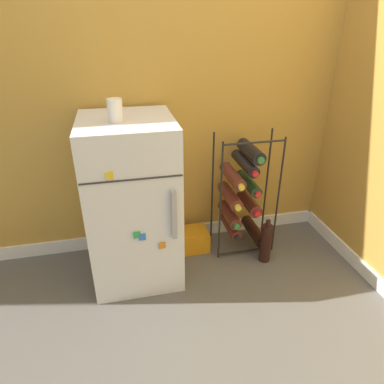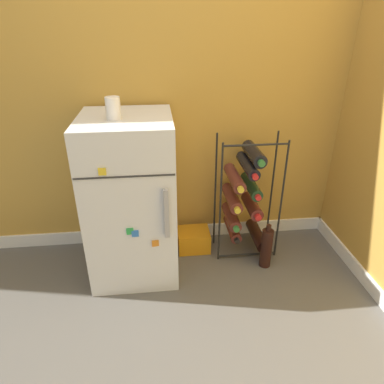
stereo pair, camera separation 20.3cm
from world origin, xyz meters
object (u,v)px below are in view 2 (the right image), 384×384
at_px(wine_rack, 244,197).
at_px(loose_bottle_floor, 266,248).
at_px(fridge_top_cup, 113,108).
at_px(soda_box, 194,240).
at_px(mini_fridge, 132,199).

relative_size(wine_rack, loose_bottle_floor, 2.65).
bearing_deg(fridge_top_cup, soda_box, 23.84).
height_order(mini_fridge, wine_rack, mini_fridge).
distance_m(wine_rack, fridge_top_cup, 0.96).
xyz_separation_m(wine_rack, soda_box, (-0.31, 0.05, -0.33)).
xyz_separation_m(wine_rack, loose_bottle_floor, (0.11, -0.18, -0.27)).
height_order(fridge_top_cup, loose_bottle_floor, fridge_top_cup).
distance_m(mini_fridge, soda_box, 0.57).
xyz_separation_m(wine_rack, fridge_top_cup, (-0.73, -0.13, 0.60)).
distance_m(soda_box, fridge_top_cup, 1.04).
bearing_deg(mini_fridge, wine_rack, 7.10).
relative_size(mini_fridge, loose_bottle_floor, 3.18).
xyz_separation_m(soda_box, fridge_top_cup, (-0.42, -0.19, 0.93)).
bearing_deg(fridge_top_cup, loose_bottle_floor, -3.02).
height_order(wine_rack, loose_bottle_floor, wine_rack).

